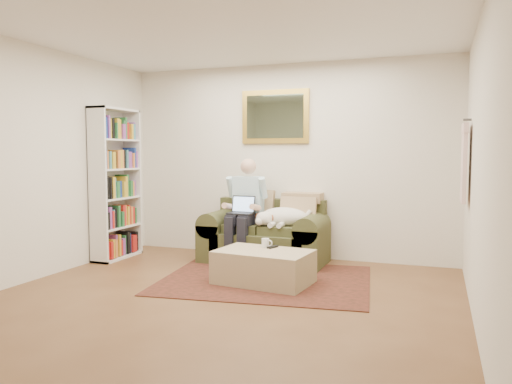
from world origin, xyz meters
The scene contains 12 objects.
room_shell centered at (0.00, 0.35, 1.30)m, with size 4.51×5.00×2.61m.
rug centered at (0.17, 1.16, 0.01)m, with size 2.26×1.81×0.01m, color black.
sofa centered at (-0.15, 2.06, 0.27)m, with size 1.59×0.81×0.95m.
seated_man centered at (-0.39, 1.92, 0.67)m, with size 0.52×0.75×1.34m, color #8CC9D8, non-canonical shape.
laptop centered at (-0.39, 1.85, 0.70)m, with size 0.31×0.24×0.22m.
sleeping_dog centered at (0.14, 1.98, 0.61)m, with size 0.66×0.41×0.24m, color white, non-canonical shape.
ottoman centered at (0.20, 1.02, 0.18)m, with size 0.99×0.63×0.36m, color tan.
coffee_mug centered at (0.16, 1.20, 0.41)m, with size 0.08×0.08×0.10m, color white.
tv_remote centered at (0.24, 1.20, 0.37)m, with size 0.05×0.15×0.02m, color black.
bookshelf centered at (-2.10, 1.60, 1.00)m, with size 0.28×0.80×2.00m, color white, non-canonical shape.
wall_mirror centered at (-0.15, 2.47, 1.90)m, with size 0.94×0.04×0.72m.
hanging_shirt centered at (2.19, 1.60, 1.35)m, with size 0.06×0.52×0.90m, color #FAD1CE, non-canonical shape.
Camera 1 is at (1.95, -3.99, 1.41)m, focal length 35.00 mm.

